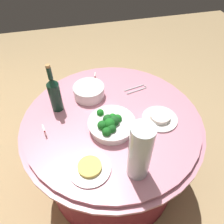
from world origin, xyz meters
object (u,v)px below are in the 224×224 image
Objects in this scene: decorative_fruit_vase at (140,154)px; label_placard_mid at (95,77)px; plate_stack at (89,91)px; food_plate_noodles at (90,168)px; wine_bottle at (55,93)px; broccoli_bowl at (111,124)px; food_plate_rice at (160,118)px; label_placard_front at (44,130)px; serving_tongs at (136,89)px.

decorative_fruit_vase reaches higher than label_placard_mid.
label_placard_mid is at bearing -24.41° from plate_stack.
decorative_fruit_vase is at bearing -106.56° from food_plate_noodles.
decorative_fruit_vase is at bearing -147.18° from wine_bottle.
decorative_fruit_vase is 0.80m from label_placard_mid.
broccoli_bowl reaches higher than label_placard_mid.
label_placard_mid reaches higher than food_plate_noodles.
plate_stack is 0.51m from food_plate_rice.
decorative_fruit_vase is (-0.30, -0.06, 0.11)m from broccoli_bowl.
label_placard_front is at bearing 138.43° from label_placard_mid.
serving_tongs is at bearing -83.82° from wine_bottle.
plate_stack is at bearing 12.41° from decorative_fruit_vase.
wine_bottle is at bearing 128.89° from label_placard_mid.
food_plate_rice is (-0.25, -0.61, -0.11)m from wine_bottle.
plate_stack is at bearing 50.02° from food_plate_rice.
label_placard_front is 1.00× the size of label_placard_mid.
broccoli_bowl is 0.29m from food_plate_noodles.
plate_stack is 0.18m from label_placard_mid.
serving_tongs is 0.76× the size of food_plate_noodles.
decorative_fruit_vase is at bearing 162.03° from serving_tongs.
plate_stack is at bearing 87.66° from serving_tongs.
label_placard_front is (0.29, 0.22, 0.02)m from food_plate_noodles.
broccoli_bowl is 1.27× the size of food_plate_rice.
food_plate_noodles is at bearing -165.45° from wine_bottle.
food_plate_rice is 1.00× the size of food_plate_noodles.
plate_stack reaches higher than food_plate_noodles.
label_placard_front is 0.58m from label_placard_mid.
food_plate_rice is at bearing -112.46° from wine_bottle.
serving_tongs is 0.70m from label_placard_front.
serving_tongs is at bearing -92.34° from plate_stack.
serving_tongs is at bearing -39.77° from broccoli_bowl.
serving_tongs is 0.32m from food_plate_rice.
food_plate_rice is at bearing -94.63° from label_placard_front.
decorative_fruit_vase reaches higher than plate_stack.
label_placard_mid is at bearing 0.20° from broccoli_bowl.
serving_tongs is (-0.01, -0.34, -0.04)m from plate_stack.
wine_bottle reaches higher than label_placard_front.
serving_tongs is at bearing -123.67° from label_placard_mid.
plate_stack reaches higher than food_plate_rice.
label_placard_front is at bearing 36.48° from food_plate_noodles.
decorative_fruit_vase is at bearing 140.64° from food_plate_rice.
broccoli_bowl reaches higher than label_placard_front.
food_plate_noodles is at bearing 73.44° from decorative_fruit_vase.
broccoli_bowl is 1.27× the size of food_plate_noodles.
broccoli_bowl is at bearing 11.90° from decorative_fruit_vase.
label_placard_mid is (0.16, -0.07, -0.01)m from plate_stack.
broccoli_bowl reaches higher than food_plate_noodles.
food_plate_noodles is (-0.24, 0.48, -0.00)m from food_plate_rice.
label_placard_mid is at bearing -41.57° from label_placard_front.
decorative_fruit_vase is 1.55× the size of food_plate_rice.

